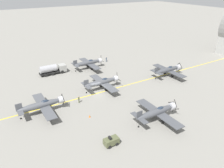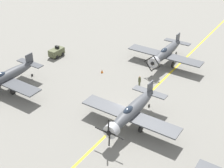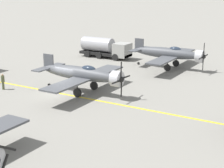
{
  "view_description": "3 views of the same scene",
  "coord_description": "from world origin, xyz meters",
  "px_view_note": "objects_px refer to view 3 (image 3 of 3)",
  "views": [
    {
      "loc": [
        43.59,
        -22.35,
        25.78
      ],
      "look_at": [
        3.13,
        2.27,
        3.25
      ],
      "focal_mm": 35.0,
      "sensor_mm": 36.0,
      "label": 1
    },
    {
      "loc": [
        -15.3,
        27.11,
        22.79
      ],
      "look_at": [
        1.98,
        0.86,
        3.92
      ],
      "focal_mm": 50.0,
      "sensor_mm": 36.0,
      "label": 2
    },
    {
      "loc": [
        29.02,
        23.73,
        11.3
      ],
      "look_at": [
        1.91,
        7.53,
        2.52
      ],
      "focal_mm": 60.0,
      "sensor_mm": 36.0,
      "label": 3
    }
  ],
  "objects_px": {
    "airplane_mid_left": "(170,54)",
    "fuel_tanker": "(105,48)",
    "airplane_mid_center": "(83,74)",
    "ground_crew_walking": "(3,81)"
  },
  "relations": [
    {
      "from": "ground_crew_walking",
      "to": "airplane_mid_center",
      "type": "bearing_deg",
      "value": 112.59
    },
    {
      "from": "airplane_mid_left",
      "to": "fuel_tanker",
      "type": "height_order",
      "value": "airplane_mid_left"
    },
    {
      "from": "fuel_tanker",
      "to": "ground_crew_walking",
      "type": "relative_size",
      "value": 4.62
    },
    {
      "from": "airplane_mid_center",
      "to": "fuel_tanker",
      "type": "relative_size",
      "value": 1.5
    },
    {
      "from": "airplane_mid_center",
      "to": "fuel_tanker",
      "type": "distance_m",
      "value": 18.52
    },
    {
      "from": "airplane_mid_left",
      "to": "ground_crew_walking",
      "type": "relative_size",
      "value": 6.93
    },
    {
      "from": "fuel_tanker",
      "to": "ground_crew_walking",
      "type": "distance_m",
      "value": 20.2
    },
    {
      "from": "fuel_tanker",
      "to": "ground_crew_walking",
      "type": "xyz_separation_m",
      "value": [
        20.19,
        -0.35,
        -0.56
      ]
    },
    {
      "from": "airplane_mid_left",
      "to": "ground_crew_walking",
      "type": "bearing_deg",
      "value": -28.58
    },
    {
      "from": "ground_crew_walking",
      "to": "airplane_mid_left",
      "type": "bearing_deg",
      "value": 148.08
    }
  ]
}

